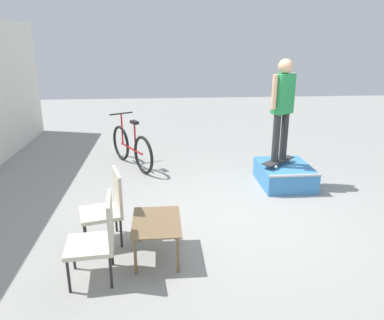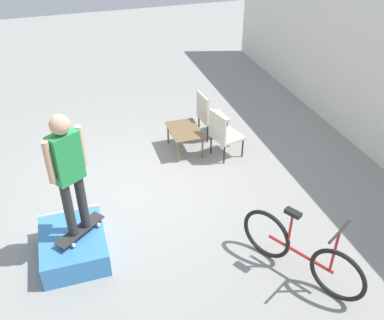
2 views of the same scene
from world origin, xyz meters
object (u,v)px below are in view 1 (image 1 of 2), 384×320
at_px(coffee_table, 157,226).
at_px(bicycle, 131,148).
at_px(patio_chair_left, 98,236).
at_px(person_skater, 283,102).
at_px(patio_chair_right, 108,205).
at_px(skateboard_on_ramp, 278,161).
at_px(skate_ramp_box, 284,175).

xyz_separation_m(coffee_table, bicycle, (3.52, 0.55, -0.01)).
distance_m(patio_chair_left, bicycle, 3.92).
height_order(person_skater, coffee_table, person_skater).
xyz_separation_m(person_skater, patio_chair_right, (-1.81, 2.85, -1.02)).
bearing_deg(person_skater, skateboard_on_ramp, 0.00).
relative_size(patio_chair_right, bicycle, 0.59).
height_order(skateboard_on_ramp, person_skater, person_skater).
xyz_separation_m(skate_ramp_box, patio_chair_left, (-2.62, 2.98, 0.34)).
bearing_deg(patio_chair_left, coffee_table, 116.43).
distance_m(skate_ramp_box, patio_chair_left, 3.98).
height_order(person_skater, patio_chair_right, person_skater).
relative_size(skate_ramp_box, skateboard_on_ramp, 1.55).
xyz_separation_m(skateboard_on_ramp, bicycle, (1.28, 2.77, -0.05)).
xyz_separation_m(coffee_table, patio_chair_left, (-0.39, 0.63, 0.11)).
relative_size(skateboard_on_ramp, patio_chair_left, 0.75).
relative_size(skate_ramp_box, coffee_table, 1.36).
distance_m(skateboard_on_ramp, coffee_table, 3.15).
relative_size(person_skater, bicycle, 1.09).
bearing_deg(coffee_table, skateboard_on_ramp, -44.64).
relative_size(skate_ramp_box, patio_chair_left, 1.17).
bearing_deg(skate_ramp_box, skateboard_on_ramp, 84.42).
xyz_separation_m(person_skater, coffee_table, (-2.24, 2.21, -1.13)).
bearing_deg(patio_chair_right, coffee_table, 41.40).
height_order(skateboard_on_ramp, patio_chair_left, patio_chair_left).
xyz_separation_m(person_skater, patio_chair_left, (-2.64, 2.85, -1.02)).
bearing_deg(bicycle, patio_chair_right, 149.06).
distance_m(coffee_table, bicycle, 3.57).
distance_m(skate_ramp_box, coffee_table, 3.24).
bearing_deg(skateboard_on_ramp, patio_chair_right, 173.09).
height_order(skate_ramp_box, coffee_table, coffee_table).
distance_m(skate_ramp_box, person_skater, 1.36).
relative_size(coffee_table, bicycle, 0.51).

